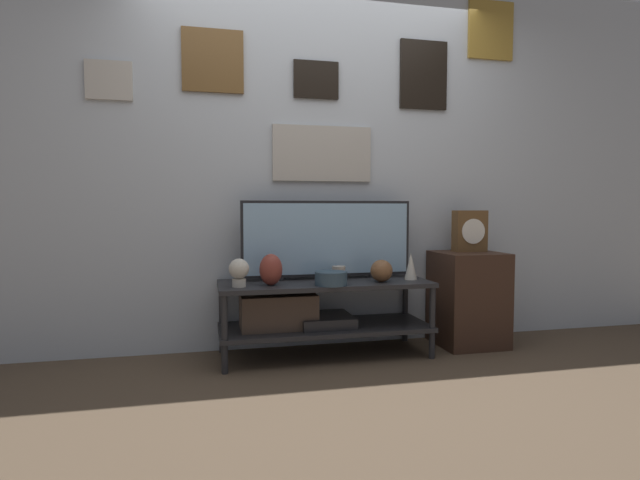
# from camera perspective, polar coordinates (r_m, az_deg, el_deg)

# --- Properties ---
(ground_plane) EXTENTS (12.00, 12.00, 0.00)m
(ground_plane) POSITION_cam_1_polar(r_m,az_deg,el_deg) (3.20, 1.85, -14.53)
(ground_plane) COLOR #4C3D2D
(wall_back) EXTENTS (6.40, 0.08, 2.70)m
(wall_back) POSITION_cam_1_polar(r_m,az_deg,el_deg) (3.65, -0.51, 9.36)
(wall_back) COLOR #B2BCC6
(wall_back) RESTS_ON ground_plane
(media_console) EXTENTS (1.42, 0.52, 0.51)m
(media_console) POSITION_cam_1_polar(r_m,az_deg,el_deg) (3.38, -1.36, -7.94)
(media_console) COLOR #232326
(media_console) RESTS_ON ground_plane
(television) EXTENTS (1.20, 0.05, 0.54)m
(television) POSITION_cam_1_polar(r_m,az_deg,el_deg) (3.46, 0.86, 0.15)
(television) COLOR black
(television) RESTS_ON media_console
(vase_round_glass) EXTENTS (0.15, 0.15, 0.15)m
(vase_round_glass) POSITION_cam_1_polar(r_m,az_deg,el_deg) (3.37, 7.04, -3.51)
(vase_round_glass) COLOR brown
(vase_round_glass) RESTS_ON media_console
(vase_wide_bowl) EXTENTS (0.21, 0.21, 0.09)m
(vase_wide_bowl) POSITION_cam_1_polar(r_m,az_deg,el_deg) (3.20, 1.23, -4.40)
(vase_wide_bowl) COLOR #2D4251
(vase_wide_bowl) RESTS_ON media_console
(vase_urn_stoneware) EXTENTS (0.15, 0.14, 0.20)m
(vase_urn_stoneware) POSITION_cam_1_polar(r_m,az_deg,el_deg) (3.20, -5.63, -3.39)
(vase_urn_stoneware) COLOR brown
(vase_urn_stoneware) RESTS_ON media_console
(vase_slim_bronze) EXTENTS (0.09, 0.09, 0.18)m
(vase_slim_bronze) POSITION_cam_1_polar(r_m,az_deg,el_deg) (3.51, 10.34, -2.96)
(vase_slim_bronze) COLOR beige
(vase_slim_bronze) RESTS_ON media_console
(candle_jar) EXTENTS (0.09, 0.09, 0.10)m
(candle_jar) POSITION_cam_1_polar(r_m,az_deg,el_deg) (3.38, 2.15, -3.86)
(candle_jar) COLOR #C1B29E
(candle_jar) RESTS_ON media_console
(decorative_bust) EXTENTS (0.13, 0.13, 0.18)m
(decorative_bust) POSITION_cam_1_polar(r_m,az_deg,el_deg) (3.16, -9.24, -3.50)
(decorative_bust) COLOR beige
(decorative_bust) RESTS_ON media_console
(side_table) EXTENTS (0.46, 0.45, 0.68)m
(side_table) POSITION_cam_1_polar(r_m,az_deg,el_deg) (3.83, 16.54, -6.43)
(side_table) COLOR #382319
(side_table) RESTS_ON ground_plane
(mantel_clock) EXTENTS (0.24, 0.11, 0.30)m
(mantel_clock) POSITION_cam_1_polar(r_m,az_deg,el_deg) (3.84, 16.74, 0.99)
(mantel_clock) COLOR brown
(mantel_clock) RESTS_ON side_table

